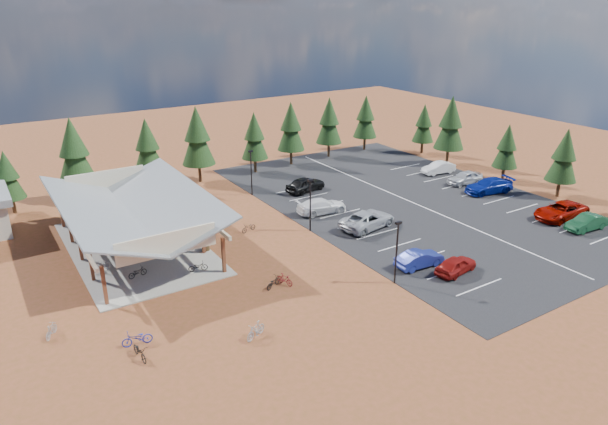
# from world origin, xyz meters

# --- Properties ---
(ground) EXTENTS (140.00, 140.00, 0.00)m
(ground) POSITION_xyz_m (0.00, 0.00, 0.00)
(ground) COLOR brown
(ground) RESTS_ON ground
(asphalt_lot) EXTENTS (27.00, 44.00, 0.04)m
(asphalt_lot) POSITION_xyz_m (18.50, 3.00, 0.02)
(asphalt_lot) COLOR black
(asphalt_lot) RESTS_ON ground
(concrete_pad) EXTENTS (10.60, 18.60, 0.10)m
(concrete_pad) POSITION_xyz_m (-10.00, 7.00, 0.05)
(concrete_pad) COLOR gray
(concrete_pad) RESTS_ON ground
(bike_pavilion) EXTENTS (11.65, 19.40, 4.97)m
(bike_pavilion) POSITION_xyz_m (-10.00, 7.00, 3.82)
(bike_pavilion) COLOR #542818
(bike_pavilion) RESTS_ON concrete_pad
(lamp_post_0) EXTENTS (0.50, 0.25, 5.14)m
(lamp_post_0) POSITION_xyz_m (5.00, -10.00, 2.98)
(lamp_post_0) COLOR black
(lamp_post_0) RESTS_ON ground
(lamp_post_1) EXTENTS (0.50, 0.25, 5.14)m
(lamp_post_1) POSITION_xyz_m (5.00, 2.00, 2.98)
(lamp_post_1) COLOR black
(lamp_post_1) RESTS_ON ground
(lamp_post_2) EXTENTS (0.50, 0.25, 5.14)m
(lamp_post_2) POSITION_xyz_m (5.00, 14.00, 2.98)
(lamp_post_2) COLOR black
(lamp_post_2) RESTS_ON ground
(trash_bin_0) EXTENTS (0.60, 0.60, 0.90)m
(trash_bin_0) POSITION_xyz_m (-5.05, 3.14, 0.45)
(trash_bin_0) COLOR #412E17
(trash_bin_0) RESTS_ON ground
(trash_bin_1) EXTENTS (0.60, 0.60, 0.90)m
(trash_bin_1) POSITION_xyz_m (-3.77, 5.67, 0.45)
(trash_bin_1) COLOR #412E17
(trash_bin_1) RESTS_ON ground
(pine_1) EXTENTS (2.84, 2.84, 6.61)m
(pine_1) POSITION_xyz_m (-18.14, 22.18, 4.03)
(pine_1) COLOR #382314
(pine_1) RESTS_ON ground
(pine_2) EXTENTS (3.94, 3.94, 9.18)m
(pine_2) POSITION_xyz_m (-11.59, 22.21, 5.61)
(pine_2) COLOR #382314
(pine_2) RESTS_ON ground
(pine_3) EXTENTS (3.49, 3.49, 8.13)m
(pine_3) POSITION_xyz_m (-3.66, 22.79, 4.96)
(pine_3) COLOR #382314
(pine_3) RESTS_ON ground
(pine_4) EXTENTS (3.91, 3.91, 9.10)m
(pine_4) POSITION_xyz_m (1.96, 21.67, 5.56)
(pine_4) COLOR #382314
(pine_4) RESTS_ON ground
(pine_5) EXTENTS (3.30, 3.30, 7.68)m
(pine_5) POSITION_xyz_m (9.32, 21.45, 4.69)
(pine_5) COLOR #382314
(pine_5) RESTS_ON ground
(pine_6) EXTENTS (3.58, 3.58, 8.33)m
(pine_6) POSITION_xyz_m (14.98, 22.06, 5.09)
(pine_6) COLOR #382314
(pine_6) RESTS_ON ground
(pine_7) EXTENTS (3.55, 3.55, 8.27)m
(pine_7) POSITION_xyz_m (21.35, 22.53, 5.05)
(pine_7) COLOR #382314
(pine_7) RESTS_ON ground
(pine_8) EXTENTS (3.39, 3.39, 7.89)m
(pine_8) POSITION_xyz_m (27.93, 22.88, 4.81)
(pine_8) COLOR #382314
(pine_8) RESTS_ON ground
(pine_10) EXTENTS (3.30, 3.30, 7.68)m
(pine_10) POSITION_xyz_m (33.53, -4.58, 4.69)
(pine_10) COLOR #382314
(pine_10) RESTS_ON ground
(pine_11) EXTENTS (2.96, 2.96, 6.89)m
(pine_11) POSITION_xyz_m (33.22, 2.58, 4.20)
(pine_11) COLOR #382314
(pine_11) RESTS_ON ground
(pine_12) EXTENTS (3.89, 3.89, 9.07)m
(pine_12) POSITION_xyz_m (32.47, 10.99, 5.54)
(pine_12) COLOR #382314
(pine_12) RESTS_ON ground
(pine_13) EXTENTS (3.00, 3.00, 7.00)m
(pine_13) POSITION_xyz_m (33.68, 17.01, 4.27)
(pine_13) COLOR #382314
(pine_13) RESTS_ON ground
(bike_0) EXTENTS (1.62, 0.84, 0.81)m
(bike_0) POSITION_xyz_m (-11.53, 1.44, 0.51)
(bike_0) COLOR black
(bike_0) RESTS_ON concrete_pad
(bike_1) EXTENTS (1.62, 0.89, 0.94)m
(bike_1) POSITION_xyz_m (-13.65, 3.99, 0.57)
(bike_1) COLOR gray
(bike_1) RESTS_ON concrete_pad
(bike_2) EXTENTS (1.73, 0.92, 0.86)m
(bike_2) POSITION_xyz_m (-11.72, 7.60, 0.53)
(bike_2) COLOR navy
(bike_2) RESTS_ON concrete_pad
(bike_3) EXTENTS (1.83, 0.82, 1.06)m
(bike_3) POSITION_xyz_m (-12.42, 11.71, 0.63)
(bike_3) COLOR maroon
(bike_3) RESTS_ON concrete_pad
(bike_4) EXTENTS (1.63, 0.91, 0.81)m
(bike_4) POSITION_xyz_m (-7.15, -0.18, 0.51)
(bike_4) COLOR black
(bike_4) RESTS_ON concrete_pad
(bike_5) EXTENTS (1.86, 0.88, 1.08)m
(bike_5) POSITION_xyz_m (-6.64, 4.76, 0.64)
(bike_5) COLOR #94969C
(bike_5) RESTS_ON concrete_pad
(bike_6) EXTENTS (1.84, 0.87, 0.93)m
(bike_6) POSITION_xyz_m (-7.52, 10.76, 0.56)
(bike_6) COLOR #0F3E9C
(bike_6) RESTS_ON concrete_pad
(bike_7) EXTENTS (1.78, 0.95, 1.03)m
(bike_7) POSITION_xyz_m (-9.13, 14.80, 0.61)
(bike_7) COLOR maroon
(bike_7) RESTS_ON concrete_pad
(bike_8) EXTENTS (0.84, 1.94, 0.99)m
(bike_8) POSITION_xyz_m (-14.42, -8.90, 0.49)
(bike_8) COLOR black
(bike_8) RESTS_ON ground
(bike_9) EXTENTS (1.20, 1.51, 0.92)m
(bike_9) POSITION_xyz_m (-18.60, -3.51, 0.46)
(bike_9) COLOR gray
(bike_9) RESTS_ON ground
(bike_10) EXTENTS (1.99, 0.94, 1.01)m
(bike_10) POSITION_xyz_m (-14.16, -7.44, 0.50)
(bike_10) COLOR #1A279E
(bike_10) RESTS_ON ground
(bike_11) EXTENTS (0.91, 1.57, 0.91)m
(bike_11) POSITION_xyz_m (-2.30, -5.68, 0.46)
(bike_11) COLOR maroon
(bike_11) RESTS_ON ground
(bike_12) EXTENTS (1.73, 1.24, 0.87)m
(bike_12) POSITION_xyz_m (-3.24, -5.55, 0.43)
(bike_12) COLOR black
(bike_12) RESTS_ON ground
(bike_13) EXTENTS (1.87, 1.23, 1.10)m
(bike_13) POSITION_xyz_m (-7.43, -10.71, 0.55)
(bike_13) COLOR gray
(bike_13) RESTS_ON ground
(bike_15) EXTENTS (0.98, 1.55, 0.91)m
(bike_15) POSITION_xyz_m (-3.37, 8.03, 0.45)
(bike_15) COLOR maroon
(bike_15) RESTS_ON ground
(bike_16) EXTENTS (1.73, 0.98, 0.86)m
(bike_16) POSITION_xyz_m (0.01, 4.96, 0.43)
(bike_16) COLOR black
(bike_16) RESTS_ON ground
(car_0) EXTENTS (4.26, 2.26, 1.38)m
(car_0) POSITION_xyz_m (10.22, -11.35, 0.73)
(car_0) COLOR maroon
(car_0) RESTS_ON asphalt_lot
(car_1) EXTENTS (4.31, 1.71, 1.40)m
(car_1) POSITION_xyz_m (8.50, -9.00, 0.74)
(car_1) COLOR navy
(car_1) RESTS_ON asphalt_lot
(car_2) EXTENTS (6.35, 3.78, 1.65)m
(car_2) POSITION_xyz_m (10.03, -0.31, 0.87)
(car_2) COLOR #A6A9AE
(car_2) RESTS_ON asphalt_lot
(car_3) EXTENTS (5.47, 2.81, 1.52)m
(car_3) POSITION_xyz_m (8.48, 5.21, 0.80)
(car_3) COLOR white
(car_3) RESTS_ON asphalt_lot
(car_4) EXTENTS (5.19, 2.92, 1.67)m
(car_4) POSITION_xyz_m (10.69, 11.79, 0.87)
(car_4) COLOR black
(car_4) RESTS_ON asphalt_lot
(car_5) EXTENTS (4.54, 1.88, 1.46)m
(car_5) POSITION_xyz_m (27.26, -11.83, 0.77)
(car_5) COLOR #134425
(car_5) RESTS_ON asphalt_lot
(car_6) EXTENTS (6.01, 2.97, 1.64)m
(car_6) POSITION_xyz_m (27.75, -8.80, 0.86)
(car_6) COLOR #870900
(car_6) RESTS_ON asphalt_lot
(car_7) EXTENTS (5.99, 3.37, 1.64)m
(car_7) POSITION_xyz_m (27.94, 0.27, 0.86)
(car_7) COLOR navy
(car_7) RESTS_ON asphalt_lot
(car_8) EXTENTS (4.62, 2.18, 1.53)m
(car_8) POSITION_xyz_m (28.12, 3.96, 0.80)
(car_8) COLOR #B3B7BC
(car_8) RESTS_ON asphalt_lot
(car_9) EXTENTS (4.54, 2.00, 1.45)m
(car_9) POSITION_xyz_m (28.48, 8.60, 0.76)
(car_9) COLOR white
(car_9) RESTS_ON asphalt_lot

